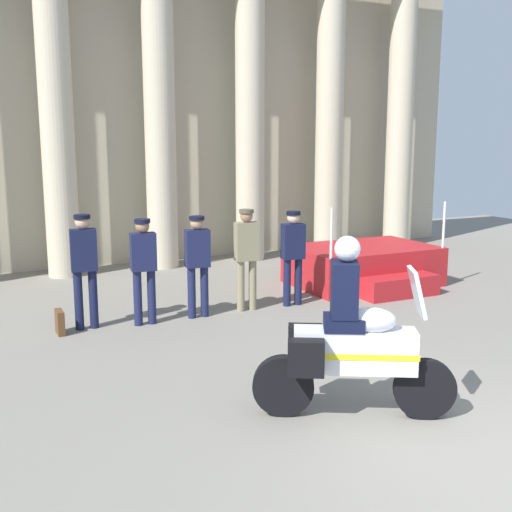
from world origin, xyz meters
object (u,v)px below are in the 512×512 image
at_px(officer_in_row_0, 84,262).
at_px(officer_in_row_2, 198,258).
at_px(briefcase_on_ground, 60,322).
at_px(officer_in_row_1, 144,263).
at_px(officer_in_row_3, 247,251).
at_px(motorcycle_with_rider, 348,343).
at_px(officer_in_row_4, 293,250).
at_px(reviewing_stand, 365,266).

height_order(officer_in_row_0, officer_in_row_2, officer_in_row_0).
bearing_deg(briefcase_on_ground, officer_in_row_0, 13.04).
xyz_separation_m(officer_in_row_0, briefcase_on_ground, (-0.41, -0.10, -0.85)).
height_order(officer_in_row_1, officer_in_row_3, officer_in_row_3).
bearing_deg(officer_in_row_1, officer_in_row_3, -171.44).
height_order(officer_in_row_2, motorcycle_with_rider, motorcycle_with_rider).
bearing_deg(officer_in_row_2, briefcase_on_ground, 5.44).
height_order(officer_in_row_2, officer_in_row_3, officer_in_row_3).
relative_size(officer_in_row_3, officer_in_row_4, 1.04).
height_order(reviewing_stand, officer_in_row_1, reviewing_stand).
distance_m(reviewing_stand, officer_in_row_4, 2.27).
bearing_deg(officer_in_row_4, briefcase_on_ground, 5.80).
distance_m(officer_in_row_3, briefcase_on_ground, 3.15).
relative_size(officer_in_row_0, officer_in_row_3, 1.02).
distance_m(officer_in_row_1, officer_in_row_2, 0.89).
bearing_deg(officer_in_row_4, motorcycle_with_rider, 74.51).
bearing_deg(officer_in_row_4, officer_in_row_0, 4.14).
bearing_deg(reviewing_stand, motorcycle_with_rider, -127.22).
height_order(officer_in_row_3, briefcase_on_ground, officer_in_row_3).
bearing_deg(officer_in_row_0, officer_in_row_2, -177.93).
distance_m(officer_in_row_4, motorcycle_with_rider, 4.50).
relative_size(reviewing_stand, briefcase_on_ground, 7.56).
bearing_deg(officer_in_row_0, motorcycle_with_rider, 119.20).
bearing_deg(officer_in_row_0, briefcase_on_ground, 19.55).
xyz_separation_m(officer_in_row_1, officer_in_row_2, (0.89, 0.03, -0.01)).
relative_size(officer_in_row_0, briefcase_on_ground, 4.85).
bearing_deg(motorcycle_with_rider, officer_in_row_1, 132.06).
bearing_deg(officer_in_row_2, officer_in_row_1, 8.19).
distance_m(reviewing_stand, officer_in_row_0, 5.62).
xyz_separation_m(officer_in_row_3, briefcase_on_ground, (-3.04, 0.00, -0.83)).
xyz_separation_m(reviewing_stand, officer_in_row_1, (-4.68, -0.77, 0.61)).
bearing_deg(motorcycle_with_rider, officer_in_row_4, 97.28).
distance_m(motorcycle_with_rider, briefcase_on_ground, 4.80).
xyz_separation_m(officer_in_row_0, officer_in_row_4, (3.49, -0.14, -0.07)).
xyz_separation_m(reviewing_stand, officer_in_row_4, (-2.06, -0.75, 0.60)).
bearing_deg(officer_in_row_0, officer_in_row_1, 175.86).
bearing_deg(motorcycle_with_rider, officer_in_row_0, 141.97).
xyz_separation_m(officer_in_row_4, motorcycle_with_rider, (-1.68, -4.17, -0.17)).
relative_size(officer_in_row_1, officer_in_row_4, 1.01).
height_order(officer_in_row_4, motorcycle_with_rider, motorcycle_with_rider).
bearing_deg(motorcycle_with_rider, briefcase_on_ground, 147.00).
xyz_separation_m(reviewing_stand, briefcase_on_ground, (-5.96, -0.71, -0.19)).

